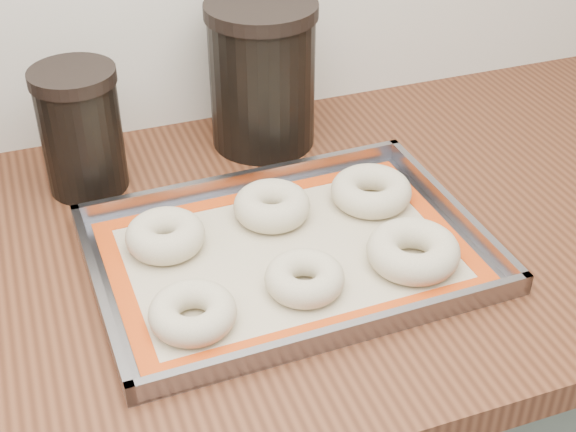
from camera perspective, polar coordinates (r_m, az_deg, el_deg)
name	(u,v)px	position (r m, az deg, el deg)	size (l,w,h in m)	color
countertop	(147,275)	(0.99, -9.98, -4.14)	(3.06, 0.68, 0.04)	#5B301B
baking_tray	(288,252)	(0.96, 0.00, -2.59)	(0.47, 0.34, 0.03)	gray
baking_mat	(288,253)	(0.96, 0.00, -2.68)	(0.43, 0.30, 0.00)	#C6B793
bagel_front_left	(193,313)	(0.86, -6.80, -6.84)	(0.09, 0.09, 0.03)	beige
bagel_front_mid	(305,278)	(0.90, 1.19, -4.44)	(0.09, 0.09, 0.03)	beige
bagel_front_right	(413,251)	(0.95, 8.89, -2.47)	(0.11, 0.11, 0.04)	beige
bagel_back_left	(165,236)	(0.97, -8.72, -1.38)	(0.10, 0.10, 0.04)	beige
bagel_back_mid	(272,206)	(1.01, -1.15, 0.73)	(0.10, 0.10, 0.04)	beige
bagel_back_right	(371,191)	(1.05, 5.93, 1.79)	(0.11, 0.11, 0.04)	beige
canister_mid	(81,130)	(1.09, -14.51, 5.96)	(0.11, 0.11, 0.17)	black
canister_right	(262,75)	(1.15, -1.85, 10.00)	(0.16, 0.16, 0.21)	black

